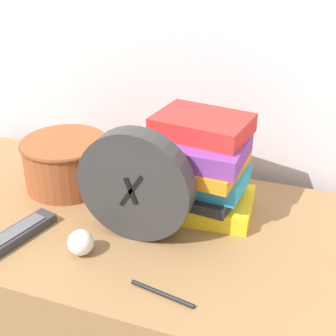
% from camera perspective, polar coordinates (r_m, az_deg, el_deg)
% --- Properties ---
extents(desk, '(1.12, 0.56, 0.71)m').
position_cam_1_polar(desk, '(1.31, -5.28, -19.05)').
color(desk, olive).
rests_on(desk, ground_plane).
extents(desk_clock, '(0.24, 0.05, 0.24)m').
position_cam_1_polar(desk_clock, '(0.95, -4.03, -2.19)').
color(desk_clock, '#333333').
rests_on(desk_clock, desk).
extents(book_stack, '(0.27, 0.21, 0.22)m').
position_cam_1_polar(book_stack, '(1.04, 3.75, 0.12)').
color(book_stack, yellow).
rests_on(book_stack, desk).
extents(basket, '(0.22, 0.22, 0.12)m').
position_cam_1_polar(basket, '(1.19, -12.32, 0.84)').
color(basket, '#994C28').
rests_on(basket, desk).
extents(tv_remote, '(0.09, 0.21, 0.02)m').
position_cam_1_polar(tv_remote, '(1.04, -18.26, -7.90)').
color(tv_remote, '#333338').
rests_on(tv_remote, desk).
extents(crumpled_paper_ball, '(0.05, 0.05, 0.05)m').
position_cam_1_polar(crumpled_paper_ball, '(0.96, -10.58, -8.92)').
color(crumpled_paper_ball, white).
rests_on(crumpled_paper_ball, desk).
extents(pen, '(0.13, 0.03, 0.01)m').
position_cam_1_polar(pen, '(0.87, -0.71, -15.07)').
color(pen, black).
rests_on(pen, desk).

